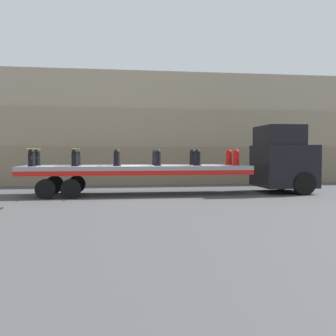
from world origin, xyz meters
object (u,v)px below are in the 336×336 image
object	(u,v)px
fire_hydrant_red_far_5	(229,157)
fire_hydrant_red_near_5	(236,158)
fire_hydrant_black_near_2	(117,158)
fire_hydrant_black_far_4	(193,157)
fire_hydrant_black_near_4	(197,158)
fire_hydrant_black_near_1	(75,158)
fire_hydrant_black_near_3	(158,158)
truck_cab	(284,159)
flatbed_trailer	(126,170)
fire_hydrant_black_far_1	(78,158)
fire_hydrant_black_far_2	(117,158)
fire_hydrant_black_far_3	(155,157)
fire_hydrant_black_near_0	(31,158)
fire_hydrant_black_far_0	(37,158)

from	to	relation	value
fire_hydrant_red_far_5	fire_hydrant_red_near_5	bearing A→B (deg)	-90.00
fire_hydrant_black_near_2	fire_hydrant_red_far_5	xyz separation A→B (m)	(5.39, 1.09, 0.00)
fire_hydrant_black_near_2	fire_hydrant_black_far_4	world-z (taller)	same
fire_hydrant_black_near_4	fire_hydrant_black_near_1	bearing A→B (deg)	180.00
fire_hydrant_black_near_2	fire_hydrant_red_near_5	distance (m)	5.39
fire_hydrant_red_far_5	fire_hydrant_black_near_3	bearing A→B (deg)	-163.09
truck_cab	fire_hydrant_black_near_3	distance (m)	6.21
fire_hydrant_black_near_1	fire_hydrant_black_near_2	bearing A→B (deg)	0.00
flatbed_trailer	fire_hydrant_black_far_1	bearing A→B (deg)	166.21
truck_cab	fire_hydrant_black_far_4	bearing A→B (deg)	172.90
flatbed_trailer	fire_hydrant_black_near_4	bearing A→B (deg)	-9.79
fire_hydrant_black_near_1	fire_hydrant_black_far_1	xyz separation A→B (m)	(0.00, 1.09, 0.00)
fire_hydrant_black_near_2	fire_hydrant_red_far_5	world-z (taller)	same
fire_hydrant_black_near_2	fire_hydrant_black_far_4	xyz separation A→B (m)	(3.59, 1.09, 0.00)
fire_hydrant_black_far_2	fire_hydrant_black_far_3	distance (m)	1.80
fire_hydrant_black_far_3	fire_hydrant_black_far_1	bearing A→B (deg)	180.00
fire_hydrant_black_far_3	fire_hydrant_black_near_0	bearing A→B (deg)	-168.54
fire_hydrant_red_far_5	flatbed_trailer	bearing A→B (deg)	-173.72
flatbed_trailer	fire_hydrant_red_far_5	xyz separation A→B (m)	(4.96, 0.55, 0.58)
truck_cab	fire_hydrant_black_far_2	distance (m)	8.00
fire_hydrant_black_near_1	fire_hydrant_black_far_3	distance (m)	3.76
flatbed_trailer	fire_hydrant_black_far_1	distance (m)	2.36
fire_hydrant_black_near_1	fire_hydrant_red_near_5	bearing A→B (deg)	0.00
fire_hydrant_black_far_1	fire_hydrant_black_far_2	bearing A→B (deg)	0.00
fire_hydrant_black_near_1	fire_hydrant_black_far_1	bearing A→B (deg)	90.00
fire_hydrant_black_near_4	fire_hydrant_black_near_2	bearing A→B (deg)	180.00
fire_hydrant_black_near_4	fire_hydrant_black_far_4	size ratio (longest dim) A/B	1.00
fire_hydrant_red_far_5	fire_hydrant_black_far_3	bearing A→B (deg)	180.00
fire_hydrant_red_near_5	fire_hydrant_red_far_5	distance (m)	1.09
fire_hydrant_black_far_2	fire_hydrant_red_far_5	world-z (taller)	same
fire_hydrant_black_near_1	fire_hydrant_black_far_1	distance (m)	1.09
fire_hydrant_black_near_0	fire_hydrant_black_far_0	world-z (taller)	same
fire_hydrant_black_far_3	fire_hydrant_red_near_5	bearing A→B (deg)	-16.91
fire_hydrant_black_near_2	fire_hydrant_black_far_0	bearing A→B (deg)	163.09
flatbed_trailer	fire_hydrant_black_far_0	distance (m)	4.10
fire_hydrant_black_far_2	fire_hydrant_black_far_4	xyz separation A→B (m)	(3.59, 0.00, 0.00)
flatbed_trailer	fire_hydrant_black_far_0	bearing A→B (deg)	172.27
truck_cab	fire_hydrant_black_far_3	size ratio (longest dim) A/B	4.28
fire_hydrant_black_far_2	fire_hydrant_red_near_5	bearing A→B (deg)	-11.46
fire_hydrant_black_far_2	fire_hydrant_black_near_4	xyz separation A→B (m)	(3.59, -1.09, 0.00)
fire_hydrant_red_near_5	fire_hydrant_red_far_5	world-z (taller)	same
fire_hydrant_black_near_1	fire_hydrant_black_near_3	xyz separation A→B (m)	(3.59, 0.00, 0.00)
truck_cab	fire_hydrant_black_near_0	xyz separation A→B (m)	(-11.57, -0.55, 0.10)
fire_hydrant_black_far_2	fire_hydrant_black_near_3	world-z (taller)	same
flatbed_trailer	fire_hydrant_black_near_3	xyz separation A→B (m)	(1.37, -0.55, 0.58)
fire_hydrant_black_far_2	fire_hydrant_red_far_5	size ratio (longest dim) A/B	1.00
fire_hydrant_black_near_3	fire_hydrant_black_near_2	bearing A→B (deg)	180.00
fire_hydrant_black_far_1	truck_cab	bearing A→B (deg)	-3.20
fire_hydrant_black_far_4	fire_hydrant_red_far_5	distance (m)	1.80
fire_hydrant_black_far_1	fire_hydrant_black_far_0	bearing A→B (deg)	180.00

